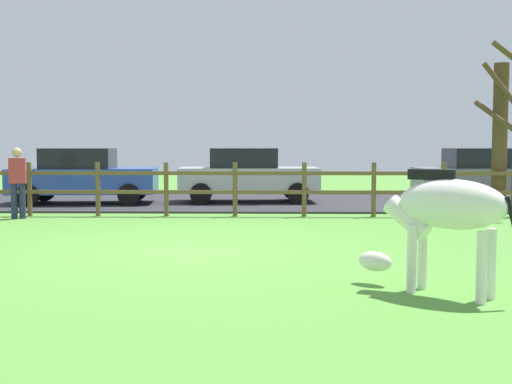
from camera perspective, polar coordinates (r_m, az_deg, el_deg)
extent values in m
plane|color=#549338|center=(10.29, -6.22, -5.26)|extent=(60.00, 60.00, 0.00)
cube|color=#2D2D33|center=(19.48, -2.69, -0.72)|extent=(28.00, 7.40, 0.05)
cylinder|color=brown|center=(16.15, -19.63, 0.24)|extent=(0.11, 0.11, 1.29)
cylinder|color=brown|center=(15.65, -14.00, 0.24)|extent=(0.11, 0.11, 1.29)
cylinder|color=brown|center=(15.30, -8.05, 0.24)|extent=(0.11, 0.11, 1.29)
cylinder|color=brown|center=(15.12, -1.89, 0.23)|extent=(0.11, 0.11, 1.29)
cylinder|color=brown|center=(15.12, 4.35, 0.22)|extent=(0.11, 0.11, 1.29)
cylinder|color=brown|center=(15.30, 10.50, 0.21)|extent=(0.11, 0.11, 1.29)
cylinder|color=brown|center=(15.65, 16.45, 0.19)|extent=(0.11, 0.11, 1.29)
cube|color=brown|center=(15.19, -4.98, -0.01)|extent=(21.37, 0.06, 0.09)
cube|color=brown|center=(15.17, -4.99, 1.69)|extent=(21.37, 0.06, 0.09)
cylinder|color=#513A23|center=(16.27, 20.99, 4.37)|extent=(0.35, 0.35, 3.63)
cylinder|color=#513A23|center=(15.96, 21.05, 8.97)|extent=(0.82, 0.43, 1.08)
cylinder|color=#513A23|center=(15.85, 20.61, 6.40)|extent=(0.86, 0.66, 0.77)
ellipsoid|color=white|center=(7.38, 17.14, -1.06)|extent=(1.27, 1.15, 0.56)
cylinder|color=white|center=(7.50, 13.78, -5.86)|extent=(0.11, 0.11, 0.78)
cylinder|color=white|center=(7.75, 14.69, -5.56)|extent=(0.11, 0.11, 0.78)
cylinder|color=white|center=(7.20, 19.56, -6.41)|extent=(0.11, 0.11, 0.78)
cylinder|color=white|center=(7.45, 20.30, -6.06)|extent=(0.11, 0.11, 0.78)
cylinder|color=white|center=(7.62, 13.44, -2.25)|extent=(0.61, 0.55, 0.51)
ellipsoid|color=white|center=(7.89, 10.62, -6.13)|extent=(0.47, 0.43, 0.24)
cube|color=black|center=(7.46, 15.42, 1.49)|extent=(0.46, 0.38, 0.12)
cube|color=#B7BABF|center=(18.49, -0.65, 1.12)|extent=(4.09, 1.91, 0.70)
cube|color=black|center=(18.47, -1.12, 3.07)|extent=(1.98, 1.66, 0.56)
cylinder|color=black|center=(19.44, 3.28, 0.23)|extent=(0.61, 0.21, 0.60)
cylinder|color=black|center=(17.75, 3.77, -0.15)|extent=(0.61, 0.21, 0.60)
cylinder|color=black|center=(19.38, -4.70, 0.21)|extent=(0.61, 0.21, 0.60)
cylinder|color=black|center=(17.69, -4.96, -0.17)|extent=(0.61, 0.21, 0.60)
cube|color=#2D4CAD|center=(18.62, -15.11, 1.00)|extent=(4.13, 2.02, 0.70)
cube|color=black|center=(18.63, -15.60, 2.93)|extent=(2.02, 1.71, 0.56)
cylinder|color=black|center=(19.26, -10.64, 0.13)|extent=(0.61, 0.23, 0.60)
cylinder|color=black|center=(17.58, -11.33, -0.26)|extent=(0.61, 0.23, 0.60)
cylinder|color=black|center=(19.78, -18.43, 0.09)|extent=(0.61, 0.23, 0.60)
cylinder|color=black|center=(18.14, -19.80, -0.29)|extent=(0.61, 0.23, 0.60)
cube|color=slate|center=(19.49, 19.95, 1.03)|extent=(4.01, 1.72, 0.70)
cube|color=black|center=(19.42, 19.58, 2.89)|extent=(1.91, 1.57, 0.56)
cylinder|color=black|center=(19.93, 15.46, 0.18)|extent=(0.60, 0.18, 0.60)
cylinder|color=black|center=(18.30, 16.79, -0.19)|extent=(0.60, 0.18, 0.60)
cylinder|color=#232847|center=(15.67, -20.86, -0.76)|extent=(0.14, 0.14, 0.82)
cylinder|color=#232847|center=(15.64, -20.20, -0.75)|extent=(0.14, 0.14, 0.82)
cube|color=#B7333D|center=(15.61, -20.60, 1.80)|extent=(0.40, 0.30, 0.58)
sphere|color=tan|center=(15.60, -20.64, 3.34)|extent=(0.22, 0.22, 0.22)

